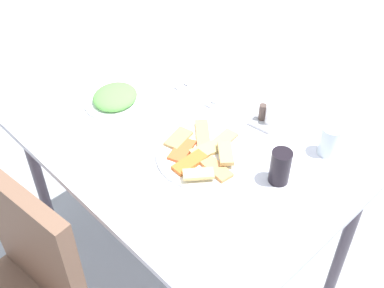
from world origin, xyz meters
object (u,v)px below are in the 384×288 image
at_px(paper_napkin, 196,95).
at_px(spoon, 193,96).
at_px(pide_platter, 203,154).
at_px(dining_table, 185,165).
at_px(fork, 200,92).
at_px(salad_plate_greens, 115,98).
at_px(condiment_caddy, 265,118).
at_px(drinking_glass, 330,141).
at_px(soda_can, 280,167).

relative_size(paper_napkin, spoon, 0.70).
bearing_deg(pide_platter, dining_table, 8.55).
bearing_deg(dining_table, fork, -54.00).
height_order(salad_plate_greens, condiment_caddy, condiment_caddy).
bearing_deg(spoon, salad_plate_greens, 48.42).
xyz_separation_m(salad_plate_greens, fork, (-0.18, -0.27, -0.01)).
distance_m(drinking_glass, paper_napkin, 0.55).
bearing_deg(paper_napkin, dining_table, 128.06).
relative_size(fork, condiment_caddy, 1.72).
relative_size(drinking_glass, fork, 0.62).
bearing_deg(condiment_caddy, drinking_glass, -171.89).
distance_m(drinking_glass, spoon, 0.55).
xyz_separation_m(drinking_glass, spoon, (0.54, 0.11, -0.05)).
bearing_deg(soda_can, pide_platter, 21.44).
height_order(salad_plate_greens, spoon, salad_plate_greens).
height_order(dining_table, fork, fork).
relative_size(pide_platter, spoon, 1.67).
distance_m(salad_plate_greens, paper_napkin, 0.31).
height_order(soda_can, drinking_glass, soda_can).
relative_size(dining_table, spoon, 6.03).
height_order(pide_platter, drinking_glass, drinking_glass).
bearing_deg(dining_table, condiment_caddy, -110.80).
bearing_deg(spoon, condiment_caddy, -168.30).
distance_m(dining_table, pide_platter, 0.13).
bearing_deg(condiment_caddy, fork, 8.54).
xyz_separation_m(drinking_glass, paper_napkin, (0.54, 0.10, -0.05)).
bearing_deg(fork, dining_table, 127.66).
distance_m(drinking_glass, condiment_caddy, 0.25).
bearing_deg(spoon, fork, -93.57).
bearing_deg(pide_platter, spoon, -38.03).
relative_size(soda_can, paper_napkin, 0.92).
distance_m(soda_can, fork, 0.53).
bearing_deg(pide_platter, salad_plate_greens, 4.16).
xyz_separation_m(soda_can, condiment_caddy, (0.21, -0.19, -0.04)).
bearing_deg(pide_platter, soda_can, -158.56).
bearing_deg(drinking_glass, fork, 8.34).
xyz_separation_m(salad_plate_greens, condiment_caddy, (-0.48, -0.31, 0.01)).
xyz_separation_m(drinking_glass, condiment_caddy, (0.25, 0.03, -0.03)).
height_order(salad_plate_greens, paper_napkin, salad_plate_greens).
bearing_deg(soda_can, spoon, -11.78).
bearing_deg(paper_napkin, soda_can, 166.27).
height_order(salad_plate_greens, soda_can, soda_can).
relative_size(salad_plate_greens, spoon, 1.26).
bearing_deg(drinking_glass, condiment_caddy, 8.11).
xyz_separation_m(soda_can, fork, (0.50, -0.14, -0.06)).
bearing_deg(condiment_caddy, spoon, 15.27).
height_order(dining_table, paper_napkin, paper_napkin).
relative_size(soda_can, drinking_glass, 1.11).
bearing_deg(soda_can, drinking_glass, -98.61).
relative_size(spoon, condiment_caddy, 1.86).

